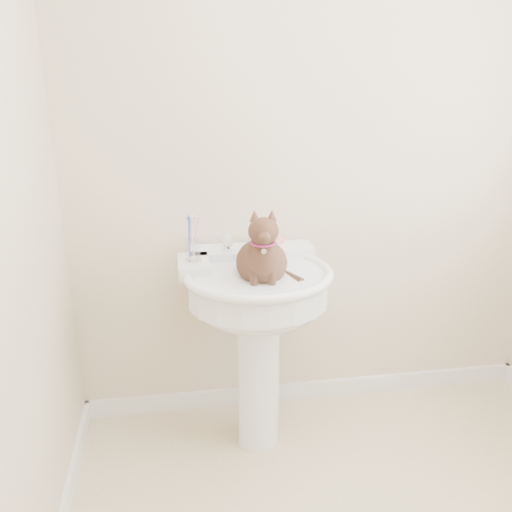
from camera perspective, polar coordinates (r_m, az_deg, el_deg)
name	(u,v)px	position (r m, az deg, el deg)	size (l,w,h in m)	color
wall_back	(318,151)	(2.41, 6.51, 10.89)	(2.20, 0.00, 2.50)	beige
baseboard_back	(309,390)	(2.85, 5.60, -13.83)	(2.20, 0.02, 0.09)	white
pedestal_sink	(257,305)	(2.24, 0.15, -5.18)	(0.62, 0.61, 0.86)	white
faucet	(252,241)	(2.30, -0.38, 1.57)	(0.28, 0.12, 0.14)	silver
soap_bar	(272,240)	(2.40, 1.74, 1.73)	(0.09, 0.06, 0.03)	#FE5536
toothbrush_cup	(193,249)	(2.19, -6.66, 0.69)	(0.07, 0.07, 0.19)	silver
cat	(263,258)	(2.10, 0.70, -0.19)	(0.22, 0.28, 0.41)	brown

